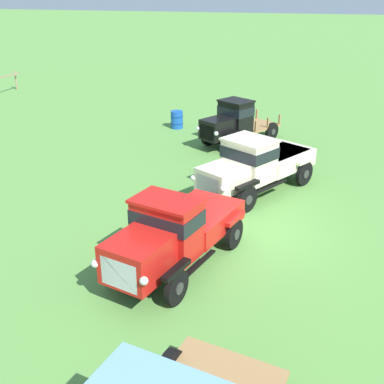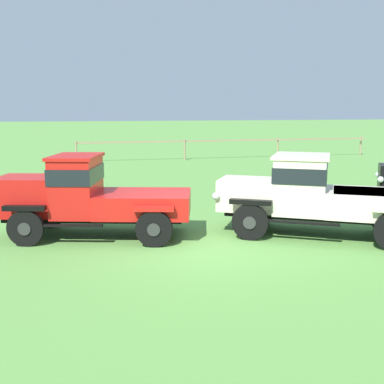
% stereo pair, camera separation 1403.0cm
% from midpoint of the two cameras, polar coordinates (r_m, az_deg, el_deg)
% --- Properties ---
extents(ground_plane, '(240.00, 240.00, 0.00)m').
position_cam_midpoint_polar(ground_plane, '(11.39, 35.12, -18.77)').
color(ground_plane, '#5B9342').
extents(paddock_fence, '(19.83, 0.60, 1.32)m').
position_cam_midpoint_polar(paddock_fence, '(29.96, 16.56, 1.58)').
color(paddock_fence, '#997F60').
rests_on(paddock_fence, ground).
extents(vintage_truck_second_in_line, '(5.17, 3.03, 2.10)m').
position_cam_midpoint_polar(vintage_truck_second_in_line, '(10.36, 19.44, -13.74)').
color(vintage_truck_second_in_line, black).
rests_on(vintage_truck_second_in_line, ground).
extents(vintage_truck_midrow_center, '(5.29, 3.97, 2.09)m').
position_cam_midpoint_polar(vintage_truck_midrow_center, '(13.49, 43.69, -10.36)').
color(vintage_truck_midrow_center, black).
rests_on(vintage_truck_midrow_center, ground).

